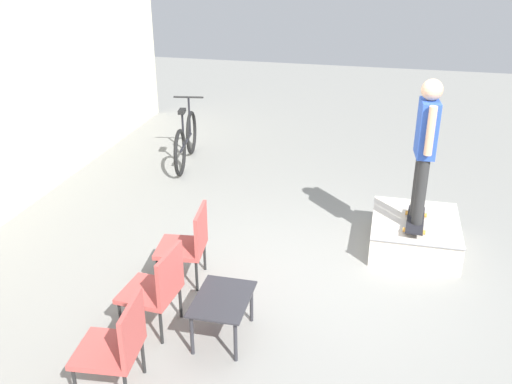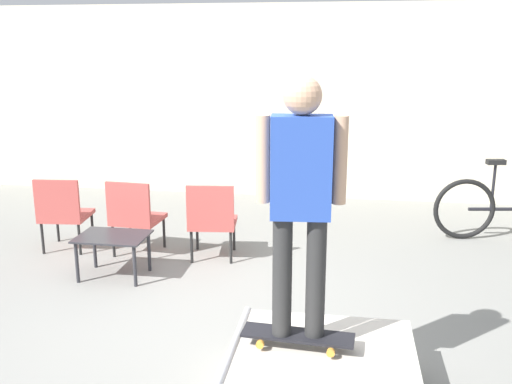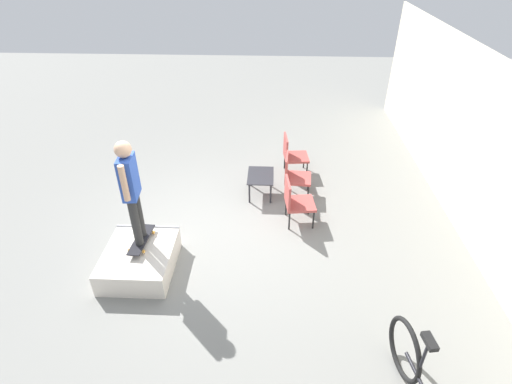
{
  "view_description": "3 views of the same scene",
  "coord_description": "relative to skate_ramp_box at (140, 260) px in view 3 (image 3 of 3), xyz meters",
  "views": [
    {
      "loc": [
        -5.52,
        -0.55,
        3.62
      ],
      "look_at": [
        0.17,
        0.8,
        0.98
      ],
      "focal_mm": 40.0,
      "sensor_mm": 36.0,
      "label": 1
    },
    {
      "loc": [
        1.19,
        -4.5,
        2.36
      ],
      "look_at": [
        0.31,
        1.03,
        0.93
      ],
      "focal_mm": 40.0,
      "sensor_mm": 36.0,
      "label": 2
    },
    {
      "loc": [
        5.7,
        1.02,
        4.59
      ],
      "look_at": [
        0.21,
        0.78,
        0.96
      ],
      "focal_mm": 28.0,
      "sensor_mm": 36.0,
      "label": 3
    }
  ],
  "objects": [
    {
      "name": "ground_plane",
      "position": [
        -1.09,
        1.03,
        -0.19
      ],
      "size": [
        24.0,
        24.0,
        0.0
      ],
      "primitive_type": "plane",
      "color": "gray"
    },
    {
      "name": "house_wall_back",
      "position": [
        -1.09,
        5.48,
        1.31
      ],
      "size": [
        12.0,
        0.06,
        3.0
      ],
      "color": "beige",
      "rests_on": "ground_plane"
    },
    {
      "name": "skate_ramp_box",
      "position": [
        0.0,
        0.0,
        0.0
      ],
      "size": [
        1.25,
        1.06,
        0.41
      ],
      "color": "silver",
      "rests_on": "ground_plane"
    },
    {
      "name": "skateboard_on_ramp",
      "position": [
        -0.18,
        0.02,
        0.27
      ],
      "size": [
        0.77,
        0.29,
        0.07
      ],
      "rotation": [
        0.0,
        0.0,
        -0.07
      ],
      "color": "black",
      "rests_on": "skate_ramp_box"
    },
    {
      "name": "person_skater",
      "position": [
        -0.18,
        0.02,
        1.3
      ],
      "size": [
        0.57,
        0.24,
        1.71
      ],
      "rotation": [
        0.0,
        0.0,
        0.09
      ],
      "color": "#2D2D2D",
      "rests_on": "skateboard_on_ramp"
    },
    {
      "name": "coffee_table",
      "position": [
        -2.27,
        1.85,
        0.2
      ],
      "size": [
        0.72,
        0.52,
        0.45
      ],
      "color": "#2D2D33",
      "rests_on": "ground_plane"
    },
    {
      "name": "patio_chair_left",
      "position": [
        -3.15,
        2.5,
        0.3
      ],
      "size": [
        0.57,
        0.57,
        0.9
      ],
      "rotation": [
        0.0,
        0.0,
        3.24
      ],
      "color": "black",
      "rests_on": "ground_plane"
    },
    {
      "name": "patio_chair_center",
      "position": [
        -2.27,
        2.5,
        0.3
      ],
      "size": [
        0.56,
        0.56,
        0.9
      ],
      "rotation": [
        0.0,
        0.0,
        3.06
      ],
      "color": "black",
      "rests_on": "ground_plane"
    },
    {
      "name": "patio_chair_right",
      "position": [
        -1.36,
        2.51,
        0.3
      ],
      "size": [
        0.58,
        0.58,
        0.9
      ],
      "rotation": [
        0.0,
        0.0,
        3.26
      ],
      "color": "black",
      "rests_on": "ground_plane"
    }
  ]
}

